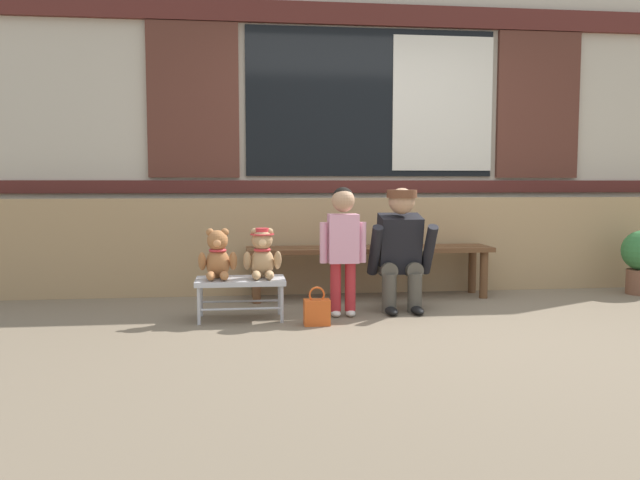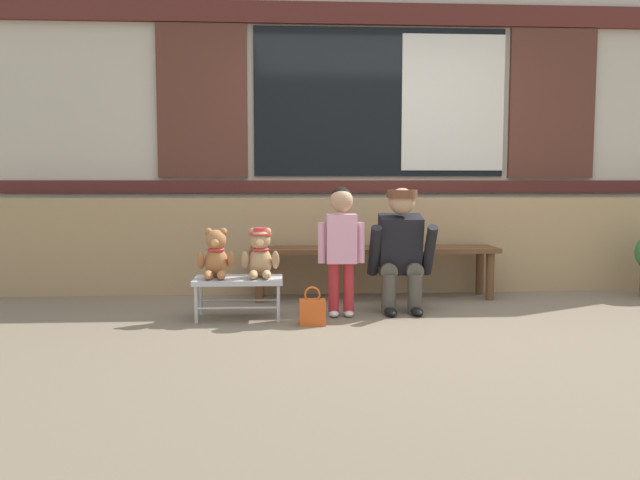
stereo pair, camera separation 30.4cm
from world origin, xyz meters
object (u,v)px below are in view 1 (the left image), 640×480
(wooden_bench_long, at_px, (369,255))
(adult_crouching, at_px, (401,249))
(teddy_bear_plain, at_px, (218,256))
(child_standing, at_px, (343,237))
(handbag_on_ground, at_px, (317,312))
(small_display_bench, at_px, (240,283))
(teddy_bear_with_hat, at_px, (262,254))

(wooden_bench_long, height_order, adult_crouching, adult_crouching)
(teddy_bear_plain, xyz_separation_m, child_standing, (0.91, 0.02, 0.13))
(teddy_bear_plain, bearing_deg, wooden_bench_long, 30.99)
(wooden_bench_long, xyz_separation_m, handbag_on_ground, (-0.58, -1.02, -0.28))
(small_display_bench, height_order, teddy_bear_with_hat, teddy_bear_with_hat)
(wooden_bench_long, relative_size, teddy_bear_with_hat, 5.78)
(teddy_bear_with_hat, bearing_deg, adult_crouching, 9.42)
(handbag_on_ground, bearing_deg, adult_crouching, 31.91)
(teddy_bear_plain, relative_size, handbag_on_ground, 1.34)
(adult_crouching, relative_size, handbag_on_ground, 3.49)
(wooden_bench_long, relative_size, adult_crouching, 2.21)
(wooden_bench_long, height_order, small_display_bench, wooden_bench_long)
(adult_crouching, bearing_deg, teddy_bear_plain, -172.69)
(small_display_bench, xyz_separation_m, teddy_bear_with_hat, (0.16, 0.00, 0.21))
(small_display_bench, distance_m, teddy_bear_with_hat, 0.26)
(wooden_bench_long, xyz_separation_m, small_display_bench, (-1.10, -0.76, -0.11))
(small_display_bench, relative_size, teddy_bear_with_hat, 1.76)
(adult_crouching, distance_m, handbag_on_ground, 0.92)
(teddy_bear_plain, height_order, adult_crouching, adult_crouching)
(teddy_bear_with_hat, bearing_deg, small_display_bench, -179.23)
(child_standing, bearing_deg, handbag_on_ground, -129.00)
(small_display_bench, xyz_separation_m, teddy_bear_plain, (-0.16, 0.00, 0.20))
(handbag_on_ground, bearing_deg, child_standing, 51.00)
(teddy_bear_plain, xyz_separation_m, handbag_on_ground, (0.69, -0.26, -0.37))
(wooden_bench_long, height_order, child_standing, child_standing)
(teddy_bear_plain, distance_m, adult_crouching, 1.40)
(teddy_bear_with_hat, distance_m, handbag_on_ground, 0.59)
(wooden_bench_long, height_order, teddy_bear_with_hat, teddy_bear_with_hat)
(child_standing, xyz_separation_m, handbag_on_ground, (-0.23, -0.28, -0.50))
(wooden_bench_long, xyz_separation_m, adult_crouching, (0.13, -0.58, 0.11))
(teddy_bear_plain, bearing_deg, child_standing, 1.29)
(wooden_bench_long, xyz_separation_m, child_standing, (-0.35, -0.74, 0.22))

